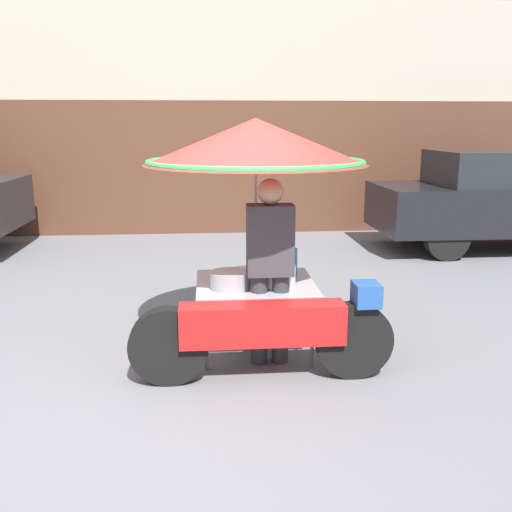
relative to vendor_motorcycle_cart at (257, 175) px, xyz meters
The scene contains 5 objects.
ground_plane 1.94m from the vendor_motorcycle_cart, 121.03° to the right, with size 36.00×36.00×0.00m, color slate.
shopfront_building 6.83m from the vendor_motorcycle_cart, 94.92° to the left, with size 28.00×2.06×4.16m.
vendor_motorcycle_cart is the anchor object (origin of this frame).
vendor_person 0.75m from the vendor_motorcycle_cart, 68.57° to the right, with size 0.38×0.22×1.57m.
parked_car 6.02m from the vendor_motorcycle_cart, 42.03° to the left, with size 4.38×1.71×1.58m.
Camera 1 is at (0.17, -3.79, 1.99)m, focal length 40.00 mm.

